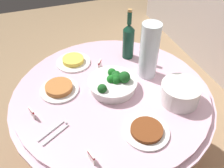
% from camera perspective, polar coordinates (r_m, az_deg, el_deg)
% --- Properties ---
extents(ground_plane, '(6.00, 6.00, 0.00)m').
position_cam_1_polar(ground_plane, '(1.98, 0.00, -17.45)').
color(ground_plane, '#9E7F5B').
extents(buffet_table, '(1.16, 1.16, 0.74)m').
position_cam_1_polar(buffet_table, '(1.68, 0.00, -10.75)').
color(buffet_table, maroon).
rests_on(buffet_table, ground_plane).
extents(broccoli_bowl, '(0.28, 0.28, 0.12)m').
position_cam_1_polar(broccoli_bowl, '(1.39, 0.27, 0.20)').
color(broccoli_bowl, white).
rests_on(broccoli_bowl, buffet_table).
extents(plate_stack, '(0.21, 0.21, 0.11)m').
position_cam_1_polar(plate_stack, '(1.36, 15.45, -2.03)').
color(plate_stack, white).
rests_on(plate_stack, buffet_table).
extents(wine_bottle, '(0.07, 0.07, 0.34)m').
position_cam_1_polar(wine_bottle, '(1.61, 3.82, 10.15)').
color(wine_bottle, '#103826').
rests_on(wine_bottle, buffet_table).
extents(decorative_fruit_vase, '(0.11, 0.11, 0.34)m').
position_cam_1_polar(decorative_fruit_vase, '(1.45, 8.51, 6.87)').
color(decorative_fruit_vase, silver).
rests_on(decorative_fruit_vase, buffet_table).
extents(serving_tongs, '(0.12, 0.16, 0.01)m').
position_cam_1_polar(serving_tongs, '(1.23, -13.08, -10.78)').
color(serving_tongs, silver).
rests_on(serving_tongs, buffet_table).
extents(food_plate_stir_fry, '(0.22, 0.22, 0.03)m').
position_cam_1_polar(food_plate_stir_fry, '(1.21, 8.00, -10.72)').
color(food_plate_stir_fry, white).
rests_on(food_plate_stir_fry, buffet_table).
extents(food_plate_peanuts, '(0.22, 0.22, 0.04)m').
position_cam_1_polar(food_plate_peanuts, '(1.43, -12.13, -1.02)').
color(food_plate_peanuts, white).
rests_on(food_plate_peanuts, buffet_table).
extents(food_plate_fried_egg, '(0.22, 0.22, 0.04)m').
position_cam_1_polar(food_plate_fried_egg, '(1.62, -8.94, 5.24)').
color(food_plate_fried_egg, white).
rests_on(food_plate_fried_egg, buffet_table).
extents(label_placard_front, '(0.05, 0.02, 0.05)m').
position_cam_1_polar(label_placard_front, '(1.31, -18.07, -6.29)').
color(label_placard_front, white).
rests_on(label_placard_front, buffet_table).
extents(label_placard_mid, '(0.05, 0.03, 0.05)m').
position_cam_1_polar(label_placard_mid, '(1.55, -2.92, 4.66)').
color(label_placard_mid, white).
rests_on(label_placard_mid, buffet_table).
extents(label_placard_rear, '(0.05, 0.02, 0.05)m').
position_cam_1_polar(label_placard_rear, '(1.10, -4.80, -16.47)').
color(label_placard_rear, white).
rests_on(label_placard_rear, buffet_table).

